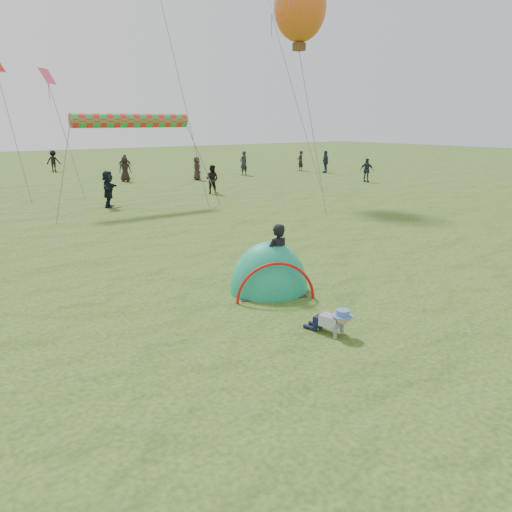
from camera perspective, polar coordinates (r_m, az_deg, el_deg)
ground at (r=10.16m, az=15.11°, el=-8.23°), size 140.00×140.00×0.00m
crawling_toddler at (r=9.68m, az=8.78°, el=-7.29°), size 0.67×0.82×0.55m
popup_tent at (r=12.00m, az=1.49°, el=-4.04°), size 2.35×2.18×2.43m
standing_adult at (r=11.70m, az=2.44°, el=-0.29°), size 0.62×0.42×1.66m
crowd_person_0 at (r=41.95m, az=5.11°, el=10.78°), size 0.67×0.52×1.62m
crowd_person_2 at (r=37.77m, az=-14.76°, el=9.91°), size 1.05×0.77×1.66m
crowd_person_4 at (r=35.36m, az=-14.75°, el=9.59°), size 0.97×0.88×1.67m
crowd_person_5 at (r=24.68m, az=-16.53°, el=7.34°), size 1.29×1.62×1.72m
crowd_person_6 at (r=38.26m, az=-1.41°, el=10.56°), size 0.71×0.52×1.80m
crowd_person_7 at (r=28.40m, az=-5.04°, el=8.72°), size 0.94×0.99×1.60m
crowd_person_8 at (r=34.65m, az=12.56°, el=9.55°), size 0.70×1.00×1.58m
crowd_person_9 at (r=44.28m, az=-22.14°, el=10.03°), size 1.27×1.10×1.70m
crowd_person_10 at (r=35.29m, az=-6.78°, el=9.91°), size 0.65×0.86×1.59m
crowd_person_14 at (r=40.46m, az=7.93°, el=10.62°), size 0.78×1.10×1.73m
balloon_kite at (r=27.66m, az=5.03°, el=26.10°), size 2.62×2.62×3.67m
rainbow_tube_kite at (r=24.30m, az=-14.05°, el=14.79°), size 5.48×0.64×0.64m
diamond_kite_5 at (r=31.94m, az=-22.75°, el=18.43°), size 1.05×1.05×0.86m
diamond_kite_9 at (r=34.50m, az=1.81°, el=26.49°), size 1.37×1.37×1.12m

